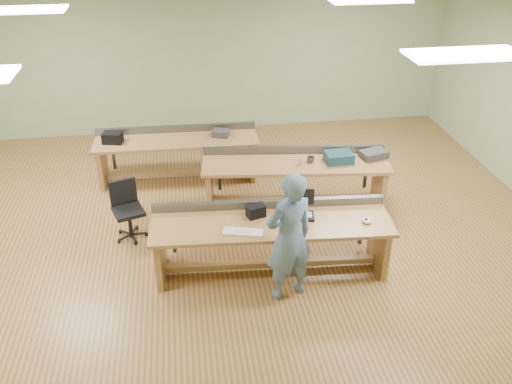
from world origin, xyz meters
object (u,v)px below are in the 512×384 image
at_px(workbench_mid, 295,172).
at_px(workbench_back, 177,149).
at_px(workbench_front, 271,233).
at_px(drinks_can, 300,162).
at_px(camera_bag, 256,211).
at_px(mug, 311,160).
at_px(parts_bin_grey, 374,154).
at_px(parts_bin_teal, 339,157).
at_px(task_chair, 129,217).
at_px(person, 289,238).
at_px(laptop_base, 302,216).

height_order(workbench_mid, workbench_back, same).
bearing_deg(workbench_front, drinks_can, 68.59).
relative_size(workbench_mid, camera_bag, 12.72).
height_order(workbench_mid, mug, workbench_mid).
bearing_deg(camera_bag, workbench_mid, 43.64).
bearing_deg(workbench_front, parts_bin_grey, 43.56).
bearing_deg(mug, parts_bin_teal, -4.11).
xyz_separation_m(workbench_back, task_chair, (-0.74, -1.71, -0.24)).
bearing_deg(task_chair, workbench_front, -47.46).
xyz_separation_m(camera_bag, parts_bin_grey, (2.08, 1.45, -0.02)).
bearing_deg(parts_bin_teal, person, -120.04).
xyz_separation_m(workbench_back, laptop_base, (1.57, -2.73, 0.21)).
xyz_separation_m(laptop_base, camera_bag, (-0.59, 0.10, 0.06)).
relative_size(task_chair, mug, 7.36).
bearing_deg(person, camera_bag, -85.49).
bearing_deg(parts_bin_teal, camera_bag, -137.06).
relative_size(workbench_front, drinks_can, 28.78).
bearing_deg(mug, person, -109.93).
distance_m(camera_bag, task_chair, 2.01).
bearing_deg(workbench_mid, laptop_base, -92.26).
bearing_deg(mug, drinks_can, -155.15).
bearing_deg(drinks_can, workbench_mid, 103.16).
height_order(workbench_mid, drinks_can, workbench_mid).
bearing_deg(parts_bin_grey, task_chair, -172.11).
bearing_deg(workbench_back, parts_bin_grey, -19.62).
bearing_deg(workbench_mid, task_chair, -160.97).
bearing_deg(workbench_back, drinks_can, -33.35).
height_order(camera_bag, parts_bin_grey, camera_bag).
height_order(parts_bin_grey, mug, parts_bin_grey).
height_order(workbench_back, drinks_can, workbench_back).
bearing_deg(workbench_front, mug, 64.33).
height_order(person, task_chair, person).
bearing_deg(parts_bin_teal, workbench_back, 153.48).
relative_size(workbench_back, laptop_base, 9.30).
distance_m(person, mug, 2.24).
xyz_separation_m(workbench_back, parts_bin_grey, (3.05, -1.18, 0.25)).
xyz_separation_m(workbench_front, parts_bin_teal, (1.32, 1.52, 0.26)).
xyz_separation_m(workbench_back, drinks_can, (1.85, -1.29, 0.25)).
bearing_deg(mug, parts_bin_grey, 1.20).
height_order(workbench_front, parts_bin_grey, parts_bin_grey).
height_order(workbench_front, task_chair, workbench_front).
bearing_deg(workbench_mid, person, -97.48).
height_order(laptop_base, task_chair, task_chair).
distance_m(task_chair, parts_bin_grey, 3.86).
relative_size(person, parts_bin_teal, 4.11).
bearing_deg(person, workbench_front, -97.10).
bearing_deg(laptop_base, parts_bin_grey, 55.51).
distance_m(parts_bin_grey, mug, 1.02).
distance_m(task_chair, parts_bin_teal, 3.29).
distance_m(workbench_back, parts_bin_teal, 2.78).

